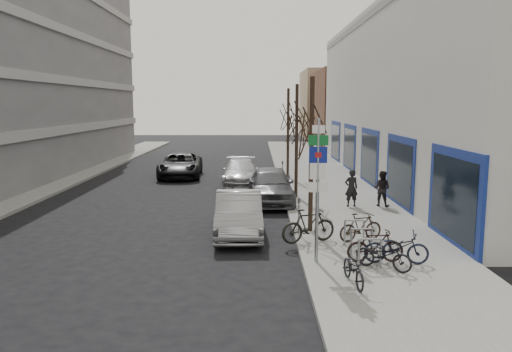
{
  "coord_description": "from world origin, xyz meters",
  "views": [
    {
      "loc": [
        0.72,
        -13.66,
        4.6
      ],
      "look_at": [
        0.68,
        4.17,
        2.0
      ],
      "focal_mm": 35.0,
      "sensor_mm": 36.0,
      "label": 1
    }
  ],
  "objects_px": {
    "lane_car": "(181,165)",
    "bike_mid_inner": "(309,225)",
    "highway_sign_pole": "(318,181)",
    "meter_front": "(299,212)",
    "pedestrian_near": "(351,188)",
    "tree_mid": "(297,114)",
    "parked_car_back": "(241,172)",
    "parked_car_mid": "(271,185)",
    "bike_far_curb": "(384,252)",
    "bike_rack": "(362,239)",
    "meter_mid": "(289,186)",
    "bike_mid_curb": "(396,245)",
    "tree_near": "(312,118)",
    "tree_far": "(288,112)",
    "parked_car_front": "(239,214)",
    "bike_far_inner": "(361,227)",
    "bike_near_left": "(354,266)",
    "meter_back": "(282,170)",
    "pedestrian_far": "(382,188)",
    "bike_near_right": "(375,245)"
  },
  "relations": [
    {
      "from": "bike_near_left",
      "to": "bike_rack",
      "type": "bearing_deg",
      "value": 67.06
    },
    {
      "from": "highway_sign_pole",
      "to": "tree_mid",
      "type": "distance_m",
      "value": 10.15
    },
    {
      "from": "tree_mid",
      "to": "meter_mid",
      "type": "bearing_deg",
      "value": -106.7
    },
    {
      "from": "parked_car_mid",
      "to": "pedestrian_near",
      "type": "relative_size",
      "value": 3.07
    },
    {
      "from": "bike_rack",
      "to": "meter_back",
      "type": "distance_m",
      "value": 13.5
    },
    {
      "from": "bike_near_right",
      "to": "bike_mid_inner",
      "type": "distance_m",
      "value": 2.64
    },
    {
      "from": "parked_car_mid",
      "to": "lane_car",
      "type": "relative_size",
      "value": 0.91
    },
    {
      "from": "bike_mid_inner",
      "to": "parked_car_front",
      "type": "distance_m",
      "value": 2.74
    },
    {
      "from": "meter_back",
      "to": "parked_car_back",
      "type": "bearing_deg",
      "value": 171.22
    },
    {
      "from": "bike_far_curb",
      "to": "bike_far_inner",
      "type": "bearing_deg",
      "value": 35.44
    },
    {
      "from": "parked_car_back",
      "to": "bike_mid_inner",
      "type": "bearing_deg",
      "value": -80.03
    },
    {
      "from": "meter_back",
      "to": "bike_near_left",
      "type": "relative_size",
      "value": 0.83
    },
    {
      "from": "highway_sign_pole",
      "to": "tree_mid",
      "type": "relative_size",
      "value": 0.76
    },
    {
      "from": "parked_car_mid",
      "to": "meter_mid",
      "type": "bearing_deg",
      "value": -41.61
    },
    {
      "from": "meter_front",
      "to": "bike_mid_inner",
      "type": "height_order",
      "value": "meter_front"
    },
    {
      "from": "bike_mid_inner",
      "to": "parked_car_mid",
      "type": "xyz_separation_m",
      "value": [
        -1.02,
        7.17,
        0.13
      ]
    },
    {
      "from": "bike_mid_curb",
      "to": "bike_far_curb",
      "type": "bearing_deg",
      "value": 142.94
    },
    {
      "from": "bike_mid_curb",
      "to": "bike_far_inner",
      "type": "bearing_deg",
      "value": 19.51
    },
    {
      "from": "bike_far_curb",
      "to": "lane_car",
      "type": "bearing_deg",
      "value": 59.0
    },
    {
      "from": "bike_mid_inner",
      "to": "parked_car_mid",
      "type": "height_order",
      "value": "parked_car_mid"
    },
    {
      "from": "bike_far_inner",
      "to": "pedestrian_near",
      "type": "height_order",
      "value": "pedestrian_near"
    },
    {
      "from": "tree_far",
      "to": "parked_car_front",
      "type": "xyz_separation_m",
      "value": [
        -2.52,
        -13.04,
        -3.35
      ]
    },
    {
      "from": "bike_mid_inner",
      "to": "lane_car",
      "type": "xyz_separation_m",
      "value": [
        -6.47,
        15.52,
        0.04
      ]
    },
    {
      "from": "bike_far_inner",
      "to": "bike_far_curb",
      "type": "bearing_deg",
      "value": 159.57
    },
    {
      "from": "meter_mid",
      "to": "bike_mid_curb",
      "type": "relative_size",
      "value": 0.71
    },
    {
      "from": "bike_rack",
      "to": "parked_car_mid",
      "type": "relative_size",
      "value": 0.46
    },
    {
      "from": "tree_mid",
      "to": "bike_near_left",
      "type": "bearing_deg",
      "value": -87.51
    },
    {
      "from": "tree_mid",
      "to": "bike_near_left",
      "type": "distance_m",
      "value": 12.31
    },
    {
      "from": "meter_back",
      "to": "parked_car_back",
      "type": "xyz_separation_m",
      "value": [
        -2.35,
        0.36,
        -0.19
      ]
    },
    {
      "from": "meter_front",
      "to": "pedestrian_near",
      "type": "relative_size",
      "value": 0.79
    },
    {
      "from": "tree_near",
      "to": "tree_far",
      "type": "bearing_deg",
      "value": 90.0
    },
    {
      "from": "bike_rack",
      "to": "parked_car_mid",
      "type": "xyz_separation_m",
      "value": [
        -2.44,
        8.55,
        0.19
      ]
    },
    {
      "from": "lane_car",
      "to": "bike_mid_inner",
      "type": "bearing_deg",
      "value": -70.51
    },
    {
      "from": "tree_near",
      "to": "tree_far",
      "type": "height_order",
      "value": "same"
    },
    {
      "from": "lane_car",
      "to": "pedestrian_far",
      "type": "height_order",
      "value": "pedestrian_far"
    },
    {
      "from": "tree_near",
      "to": "meter_back",
      "type": "height_order",
      "value": "tree_near"
    },
    {
      "from": "tree_near",
      "to": "parked_car_mid",
      "type": "xyz_separation_m",
      "value": [
        -1.24,
        5.65,
        -3.26
      ]
    },
    {
      "from": "tree_mid",
      "to": "bike_near_left",
      "type": "xyz_separation_m",
      "value": [
        0.51,
        -11.8,
        -3.49
      ]
    },
    {
      "from": "bike_rack",
      "to": "meter_mid",
      "type": "distance_m",
      "value": 8.07
    },
    {
      "from": "bike_far_curb",
      "to": "parked_car_back",
      "type": "height_order",
      "value": "parked_car_back"
    },
    {
      "from": "bike_mid_inner",
      "to": "tree_near",
      "type": "bearing_deg",
      "value": -28.3
    },
    {
      "from": "meter_back",
      "to": "pedestrian_far",
      "type": "height_order",
      "value": "pedestrian_far"
    },
    {
      "from": "bike_far_inner",
      "to": "lane_car",
      "type": "bearing_deg",
      "value": 6.83
    },
    {
      "from": "tree_near",
      "to": "bike_mid_inner",
      "type": "relative_size",
      "value": 2.94
    },
    {
      "from": "bike_far_curb",
      "to": "tree_near",
      "type": "bearing_deg",
      "value": 54.89
    },
    {
      "from": "meter_mid",
      "to": "pedestrian_far",
      "type": "relative_size",
      "value": 0.81
    },
    {
      "from": "highway_sign_pole",
      "to": "lane_car",
      "type": "relative_size",
      "value": 0.77
    },
    {
      "from": "highway_sign_pole",
      "to": "tree_mid",
      "type": "height_order",
      "value": "tree_mid"
    },
    {
      "from": "bike_far_curb",
      "to": "parked_car_mid",
      "type": "height_order",
      "value": "parked_car_mid"
    },
    {
      "from": "bike_mid_curb",
      "to": "bike_mid_inner",
      "type": "height_order",
      "value": "bike_mid_inner"
    }
  ]
}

